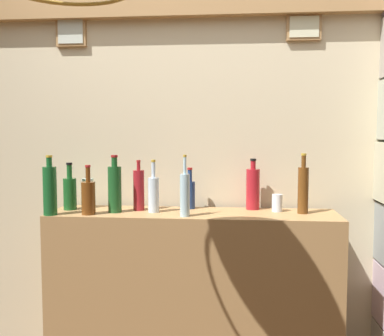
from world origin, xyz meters
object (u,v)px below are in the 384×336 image
(liquor_bottle_mezcal, at_px, (154,193))
(liquor_bottle_rye, at_px, (253,188))
(liquor_bottle_vermouth, at_px, (88,197))
(liquor_bottle_bourbon, at_px, (303,189))
(liquor_bottle_vodka, at_px, (139,190))
(liquor_bottle_tequila, at_px, (88,192))
(liquor_bottle_amaro, at_px, (70,192))
(glass_tumbler_rocks, at_px, (277,203))
(liquor_bottle_scotch, at_px, (50,190))
(liquor_bottle_sherry, at_px, (190,193))
(liquor_bottle_rum, at_px, (185,194))
(liquor_bottle_whiskey, at_px, (115,188))

(liquor_bottle_mezcal, bearing_deg, liquor_bottle_rye, 14.82)
(liquor_bottle_mezcal, distance_m, liquor_bottle_vermouth, 0.35)
(liquor_bottle_bourbon, relative_size, liquor_bottle_mezcal, 1.13)
(liquor_bottle_vodka, xyz_separation_m, liquor_bottle_tequila, (-0.32, 0.07, -0.03))
(liquor_bottle_amaro, relative_size, liquor_bottle_vodka, 0.94)
(liquor_bottle_bourbon, height_order, glass_tumbler_rocks, liquor_bottle_bourbon)
(liquor_bottle_scotch, bearing_deg, liquor_bottle_vermouth, 10.47)
(liquor_bottle_rye, xyz_separation_m, glass_tumbler_rocks, (0.13, -0.06, -0.07))
(liquor_bottle_sherry, xyz_separation_m, liquor_bottle_rum, (-0.00, -0.24, 0.03))
(liquor_bottle_mezcal, relative_size, liquor_bottle_whiskey, 0.92)
(liquor_bottle_scotch, relative_size, liquor_bottle_rum, 0.99)
(liquor_bottle_tequila, xyz_separation_m, liquor_bottle_mezcal, (0.41, -0.12, 0.01))
(liquor_bottle_vermouth, bearing_deg, liquor_bottle_tequila, 109.00)
(liquor_bottle_bourbon, bearing_deg, liquor_bottle_scotch, -172.60)
(liquor_bottle_bourbon, relative_size, liquor_bottle_amaro, 1.22)
(liquor_bottle_rye, distance_m, liquor_bottle_mezcal, 0.57)
(liquor_bottle_rye, bearing_deg, liquor_bottle_bourbon, -21.92)
(liquor_bottle_rum, xyz_separation_m, liquor_bottle_vermouth, (-0.52, 0.01, -0.02))
(liquor_bottle_sherry, bearing_deg, liquor_bottle_vermouth, -155.71)
(liquor_bottle_tequila, bearing_deg, liquor_bottle_vermouth, -71.00)
(liquor_bottle_rye, distance_m, liquor_bottle_bourbon, 0.29)
(liquor_bottle_vermouth, bearing_deg, liquor_bottle_rum, -0.82)
(liquor_bottle_rum, bearing_deg, liquor_bottle_amaro, 167.88)
(liquor_bottle_amaro, height_order, liquor_bottle_mezcal, liquor_bottle_mezcal)
(liquor_bottle_rum, relative_size, liquor_bottle_vermouth, 1.22)
(liquor_bottle_vodka, distance_m, liquor_bottle_rum, 0.32)
(liquor_bottle_rum, bearing_deg, liquor_bottle_rye, 34.86)
(liquor_bottle_vodka, relative_size, liquor_bottle_vermouth, 1.07)
(liquor_bottle_scotch, bearing_deg, liquor_bottle_tequila, 64.75)
(liquor_bottle_amaro, distance_m, liquor_bottle_vermouth, 0.21)
(liquor_bottle_tequila, xyz_separation_m, glass_tumbler_rocks, (1.09, -0.04, -0.04))
(liquor_bottle_sherry, distance_m, liquor_bottle_rum, 0.25)
(liquor_bottle_mezcal, bearing_deg, glass_tumbler_rocks, 6.92)
(liquor_bottle_amaro, distance_m, liquor_bottle_whiskey, 0.29)
(liquor_bottle_vodka, distance_m, glass_tumbler_rocks, 0.78)
(liquor_bottle_rye, bearing_deg, liquor_bottle_vodka, -171.87)
(liquor_bottle_scotch, bearing_deg, liquor_bottle_sherry, 20.72)
(liquor_bottle_tequila, relative_size, liquor_bottle_mezcal, 0.86)
(liquor_bottle_mezcal, relative_size, liquor_bottle_scotch, 0.91)
(liquor_bottle_rum, bearing_deg, liquor_bottle_scotch, -177.69)
(liquor_bottle_bourbon, distance_m, liquor_bottle_vodka, 0.91)
(glass_tumbler_rocks, bearing_deg, liquor_bottle_whiskey, -173.26)
(liquor_bottle_vodka, bearing_deg, liquor_bottle_rum, -29.93)
(liquor_bottle_vermouth, distance_m, liquor_bottle_whiskey, 0.15)
(liquor_bottle_vodka, height_order, liquor_bottle_vermouth, liquor_bottle_vodka)
(liquor_bottle_vodka, xyz_separation_m, liquor_bottle_scotch, (-0.44, -0.19, 0.02))
(glass_tumbler_rocks, bearing_deg, liquor_bottle_amaro, -177.79)
(liquor_bottle_rye, relative_size, liquor_bottle_rum, 0.90)
(liquor_bottle_vodka, bearing_deg, liquor_bottle_sherry, 16.34)
(liquor_bottle_bourbon, height_order, liquor_bottle_scotch, liquor_bottle_bourbon)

